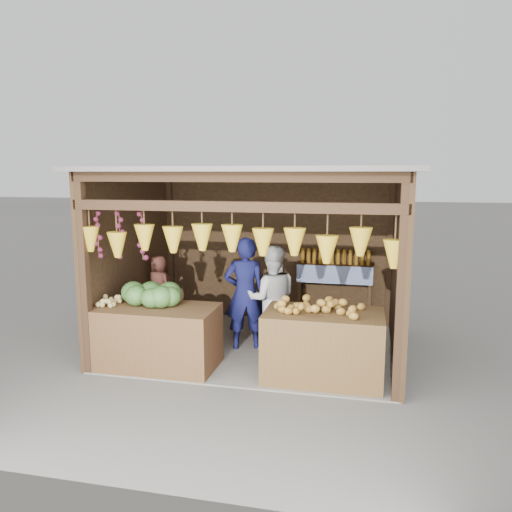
{
  "coord_description": "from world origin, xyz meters",
  "views": [
    {
      "loc": [
        1.53,
        -7.01,
        2.59
      ],
      "look_at": [
        -0.0,
        -0.1,
        1.4
      ],
      "focal_mm": 35.0,
      "sensor_mm": 36.0,
      "label": 1
    }
  ],
  "objects": [
    {
      "name": "ground",
      "position": [
        0.0,
        0.0,
        0.0
      ],
      "size": [
        80.0,
        80.0,
        0.0
      ],
      "primitive_type": "plane",
      "color": "#514F49",
      "rests_on": "ground"
    },
    {
      "name": "stall_structure",
      "position": [
        -0.03,
        -0.04,
        1.67
      ],
      "size": [
        4.3,
        3.3,
        2.66
      ],
      "color": "slate",
      "rests_on": "ground"
    },
    {
      "name": "back_shelf",
      "position": [
        1.05,
        1.28,
        0.87
      ],
      "size": [
        1.25,
        0.32,
        1.32
      ],
      "color": "#382314",
      "rests_on": "ground"
    },
    {
      "name": "counter_left",
      "position": [
        -1.19,
        -1.06,
        0.42
      ],
      "size": [
        1.69,
        0.85,
        0.83
      ],
      "primitive_type": "cube",
      "color": "#51321B",
      "rests_on": "ground"
    },
    {
      "name": "counter_right",
      "position": [
        1.06,
        -1.01,
        0.44
      ],
      "size": [
        1.47,
        0.85,
        0.88
      ],
      "primitive_type": "cube",
      "color": "#52341B",
      "rests_on": "ground"
    },
    {
      "name": "stool",
      "position": [
        -1.66,
        0.23,
        0.15
      ],
      "size": [
        0.33,
        0.33,
        0.31
      ],
      "primitive_type": "cube",
      "color": "black",
      "rests_on": "ground"
    },
    {
      "name": "man_standing",
      "position": [
        -0.16,
        -0.13,
        0.84
      ],
      "size": [
        0.71,
        0.58,
        1.68
      ],
      "primitive_type": "imported",
      "rotation": [
        0.0,
        0.0,
        3.47
      ],
      "color": "#121445",
      "rests_on": "ground"
    },
    {
      "name": "woman_standing",
      "position": [
        0.23,
        -0.1,
        0.78
      ],
      "size": [
        0.88,
        0.76,
        1.56
      ],
      "primitive_type": "imported",
      "rotation": [
        0.0,
        0.0,
        3.39
      ],
      "color": "silver",
      "rests_on": "ground"
    },
    {
      "name": "vendor_seated",
      "position": [
        -1.66,
        0.23,
        0.8
      ],
      "size": [
        0.57,
        0.5,
        0.98
      ],
      "primitive_type": "imported",
      "rotation": [
        0.0,
        0.0,
        2.66
      ],
      "color": "brown",
      "rests_on": "stool"
    },
    {
      "name": "melon_pile",
      "position": [
        -1.19,
        -1.0,
        0.99
      ],
      "size": [
        1.0,
        0.5,
        0.32
      ],
      "primitive_type": null,
      "color": "#215115",
      "rests_on": "counter_left"
    },
    {
      "name": "tanfruit_pile",
      "position": [
        -1.78,
        -1.09,
        0.9
      ],
      "size": [
        0.34,
        0.4,
        0.13
      ],
      "primitive_type": null,
      "color": "#A68D4C",
      "rests_on": "counter_left"
    },
    {
      "name": "mango_pile",
      "position": [
        1.07,
        -1.04,
        0.99
      ],
      "size": [
        1.4,
        0.64,
        0.22
      ],
      "primitive_type": null,
      "color": "#BC3D19",
      "rests_on": "counter_right"
    }
  ]
}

